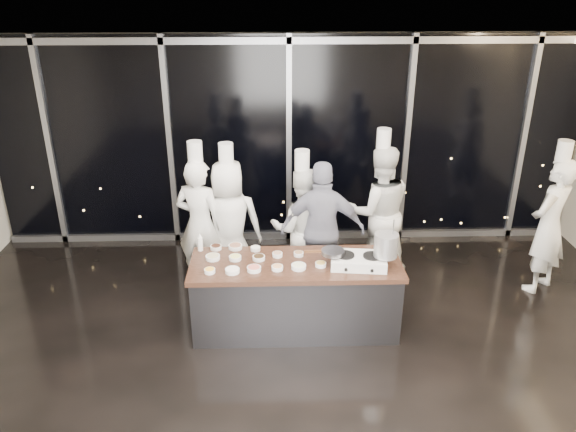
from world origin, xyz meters
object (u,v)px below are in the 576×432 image
(stove, at_px, (358,261))
(stock_pot, at_px, (386,245))
(frying_pan, at_px, (332,252))
(guest, at_px, (323,230))
(chef_left, at_px, (229,224))
(demo_counter, at_px, (296,295))
(chef_right, at_px, (379,211))
(chef_center, at_px, (301,228))
(chef_side, at_px, (549,225))
(chef_far_left, at_px, (200,224))

(stove, bearing_deg, stock_pot, -0.04)
(frying_pan, xyz_separation_m, guest, (-0.03, 0.86, -0.14))
(chef_left, bearing_deg, stove, 140.90)
(frying_pan, relative_size, chef_left, 0.24)
(demo_counter, height_order, chef_right, chef_right)
(stove, distance_m, chef_center, 1.28)
(frying_pan, bearing_deg, stock_pot, -0.19)
(demo_counter, distance_m, guest, 1.01)
(chef_right, xyz_separation_m, chef_side, (2.16, -0.51, -0.01))
(stock_pot, distance_m, guest, 1.15)
(chef_far_left, bearing_deg, chef_side, -162.34)
(chef_far_left, relative_size, chef_center, 1.07)
(chef_left, bearing_deg, guest, 165.04)
(demo_counter, distance_m, frying_pan, 0.74)
(chef_left, height_order, guest, chef_left)
(stock_pot, bearing_deg, guest, 124.12)
(demo_counter, relative_size, guest, 1.33)
(guest, relative_size, chef_right, 0.87)
(guest, bearing_deg, chef_center, -36.57)
(chef_right, bearing_deg, chef_left, 3.73)
(stock_pot, xyz_separation_m, chef_far_left, (-2.24, 1.16, -0.24))
(guest, bearing_deg, stock_pot, 128.61)
(chef_right, distance_m, chef_side, 2.22)
(chef_right, bearing_deg, chef_side, 163.34)
(stock_pot, bearing_deg, chef_side, 22.19)
(frying_pan, xyz_separation_m, stock_pot, (0.60, -0.07, 0.11))
(stock_pot, height_order, chef_center, chef_center)
(chef_center, relative_size, guest, 1.04)
(stove, xyz_separation_m, chef_far_left, (-1.94, 1.12, -0.03))
(frying_pan, relative_size, stock_pot, 1.77)
(chef_left, bearing_deg, frying_pan, 135.69)
(chef_left, relative_size, guest, 1.09)
(stove, distance_m, chef_far_left, 2.24)
(stove, bearing_deg, chef_side, 25.68)
(frying_pan, distance_m, chef_far_left, 1.97)
(chef_center, height_order, chef_side, chef_side)
(stock_pot, relative_size, chef_left, 0.13)
(chef_left, height_order, chef_side, chef_side)
(chef_far_left, distance_m, chef_center, 1.35)
(guest, bearing_deg, chef_right, -142.39)
(chef_left, relative_size, chef_side, 0.97)
(chef_center, bearing_deg, chef_right, -164.32)
(stock_pot, height_order, chef_side, chef_side)
(demo_counter, height_order, chef_side, chef_side)
(demo_counter, xyz_separation_m, chef_right, (1.21, 1.34, 0.50))
(stove, xyz_separation_m, stock_pot, (0.30, -0.03, 0.21))
(chef_far_left, height_order, chef_side, chef_side)
(demo_counter, distance_m, stock_pot, 1.25)
(stove, bearing_deg, demo_counter, 179.00)
(chef_far_left, relative_size, guest, 1.11)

